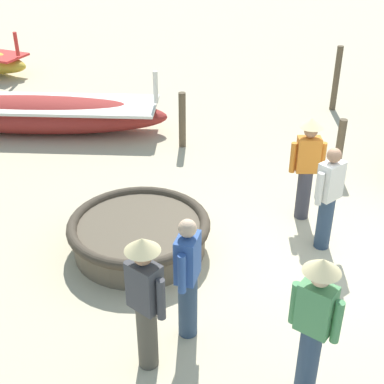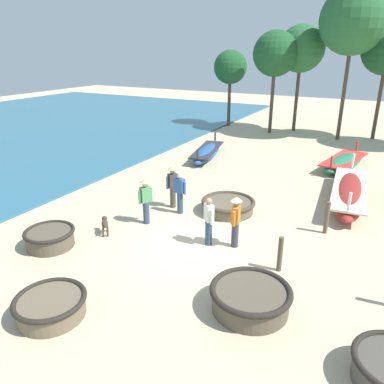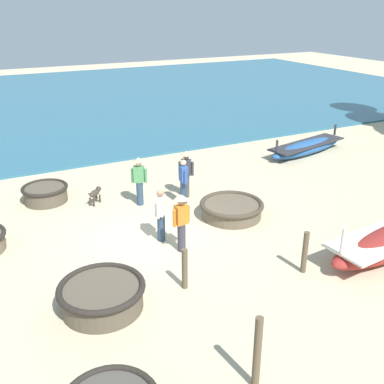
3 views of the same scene
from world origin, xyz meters
name	(u,v)px [view 3 (image 3 of 3)]	position (x,y,z in m)	size (l,w,h in m)	color
ground_plane	(157,239)	(0.00, 0.00, 0.00)	(80.00, 80.00, 0.00)	#C6B793
sea	(94,98)	(-21.03, 4.00, 0.05)	(28.00, 52.00, 0.10)	#2D667F
coracle_beside_post	(231,209)	(-0.32, 2.68, 0.27)	(2.03, 2.03, 0.50)	brown
coracle_center	(102,295)	(2.36, -2.30, 0.33)	(1.94, 1.94, 0.61)	brown
coracle_front_left	(45,193)	(-4.18, -2.35, 0.31)	(1.54, 1.54, 0.57)	brown
long_boat_white_hull	(307,147)	(-4.32, 9.09, 0.29)	(1.96, 4.60, 1.00)	#285693
fisherman_standing_left	(183,181)	(-1.87, 1.75, 0.84)	(0.53, 0.26, 1.57)	#2D425B
fisherman_hauling	(181,219)	(0.89, 0.35, 0.96)	(0.36, 0.53, 1.67)	#383842
fisherman_by_coracle	(139,178)	(-2.48, 0.43, 0.96)	(0.36, 0.48, 1.67)	#2D425B
fisherman_crouching	(161,214)	(0.12, 0.08, 0.84)	(0.41, 0.39, 1.57)	#2D425B
fisherman_standing_right	(186,171)	(-2.39, 2.11, 0.96)	(0.36, 0.47, 1.67)	#4C473D
dog	(95,193)	(-3.24, -0.88, 0.37)	(0.50, 0.55, 0.55)	#3D3328
mooring_post_inland	(257,353)	(5.74, -0.54, 0.74)	(0.14, 0.14, 1.48)	brown
mooring_post_mid_beach	(185,269)	(2.50, -0.34, 0.52)	(0.14, 0.14, 1.04)	brown
mooring_post_shoreline	(305,252)	(3.23, 2.62, 0.56)	(0.14, 0.14, 1.12)	brown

